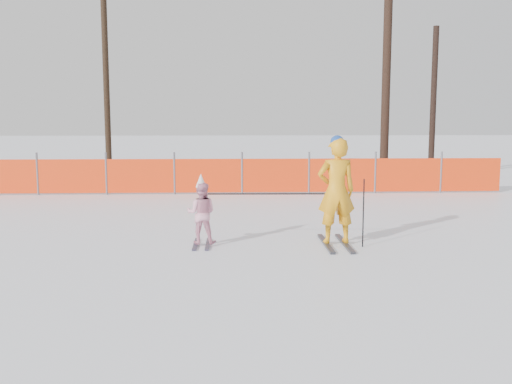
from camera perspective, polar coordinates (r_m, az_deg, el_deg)
ground at (r=9.53m, az=0.12°, el=-6.37°), size 120.00×120.00×0.00m
adult at (r=10.25m, az=8.03°, el=0.14°), size 0.72×1.50×1.97m
child at (r=10.23m, az=-5.49°, el=-2.07°), size 0.58×0.94×1.29m
ski_poles at (r=10.13m, az=4.67°, el=-0.88°), size 2.75×0.29×1.21m
safety_fence at (r=16.97m, az=-5.36°, el=1.66°), size 17.84×0.06×1.25m
tree_trunks at (r=20.61m, az=5.33°, el=9.77°), size 12.19×2.19×6.74m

